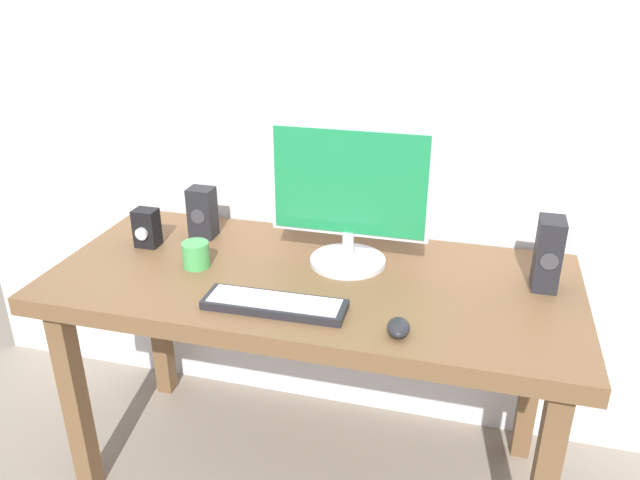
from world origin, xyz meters
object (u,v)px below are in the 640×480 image
Objects in this scene: speaker_left at (202,213)px; coffee_mug at (196,255)px; speaker_right at (548,254)px; keyboard_primary at (275,304)px; audio_controller at (147,228)px; monitor at (350,196)px; mouse at (398,328)px; desk at (312,299)px.

speaker_left is 0.24m from coffee_mug.
keyboard_primary is at bearing -156.06° from speaker_right.
keyboard_primary is 3.10× the size of audio_controller.
speaker_right is 1.22× the size of speaker_left.
monitor is 5.89× the size of coffee_mug.
monitor is at bearing 4.32° from audio_controller.
audio_controller reaches higher than mouse.
desk is at bearing -6.35° from audio_controller.
desk is 0.34m from monitor.
speaker_left is at bearing 109.05° from coffee_mug.
mouse is 0.86m from speaker_left.
mouse is at bearing -19.81° from audio_controller.
desk is at bearing -22.91° from speaker_left.
monitor is 0.41m from keyboard_primary.
desk is 0.24m from keyboard_primary.
monitor is 0.69m from audio_controller.
keyboard_primary is at bearing -111.86° from monitor.
speaker_right is (0.58, -0.01, -0.12)m from monitor.
keyboard_primary is 4.77× the size of coffee_mug.
coffee_mug is at bearing -161.43° from monitor.
audio_controller is (-0.58, 0.06, 0.15)m from desk.
desk is at bearing -127.19° from monitor.
mouse is at bearing -60.02° from monitor.
desk is at bearing 78.23° from keyboard_primary.
coffee_mug is (0.08, -0.22, -0.05)m from speaker_left.
monitor is at bearing -7.52° from speaker_left.
audio_controller is at bearing -178.24° from speaker_right.
monitor is (0.09, 0.12, 0.31)m from desk.
coffee_mug is at bearing -174.43° from desk.
speaker_right is (0.67, 0.10, 0.19)m from desk.
coffee_mug reaches higher than keyboard_primary.
audio_controller is (-0.89, 0.32, 0.05)m from mouse.
mouse is 0.70m from coffee_mug.
keyboard_primary is 4.59× the size of mouse.
coffee_mug is (-0.32, 0.18, 0.03)m from keyboard_primary.
speaker_left is (-0.39, 0.40, 0.07)m from keyboard_primary.
speaker_right is 1.66× the size of audio_controller.
desk is at bearing 5.57° from coffee_mug.
monitor is at bearing 68.14° from keyboard_primary.
audio_controller is 1.54× the size of coffee_mug.
monitor reaches higher than mouse.
desk is 7.44× the size of speaker_right.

